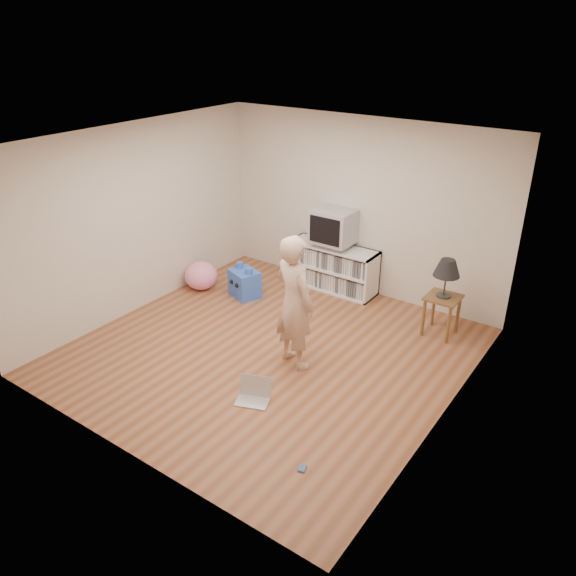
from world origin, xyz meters
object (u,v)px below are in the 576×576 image
(side_table, at_px, (442,306))
(media_unit, at_px, (333,267))
(person, at_px, (294,302))
(table_lamp, at_px, (447,269))
(plush_blue, at_px, (245,283))
(dvd_deck, at_px, (333,244))
(plush_pink, at_px, (201,276))
(crt_tv, at_px, (334,226))
(laptop, at_px, (254,394))

(side_table, bearing_deg, media_unit, 168.43)
(side_table, distance_m, person, 2.09)
(table_lamp, bearing_deg, plush_blue, -167.71)
(dvd_deck, xyz_separation_m, plush_blue, (-0.93, -0.98, -0.52))
(table_lamp, bearing_deg, media_unit, 168.43)
(plush_blue, xyz_separation_m, plush_pink, (-0.71, -0.18, 0.00))
(side_table, relative_size, person, 0.33)
(media_unit, height_order, person, person)
(table_lamp, height_order, plush_pink, table_lamp)
(media_unit, bearing_deg, crt_tv, -90.00)
(table_lamp, bearing_deg, plush_pink, -167.30)
(media_unit, relative_size, crt_tv, 2.33)
(media_unit, relative_size, plush_blue, 2.67)
(crt_tv, distance_m, table_lamp, 1.92)
(crt_tv, xyz_separation_m, person, (0.70, -2.05, -0.20))
(side_table, relative_size, table_lamp, 1.07)
(side_table, distance_m, plush_pink, 3.62)
(side_table, xyz_separation_m, laptop, (-1.13, -2.53, -0.35))
(crt_tv, relative_size, side_table, 1.09)
(person, bearing_deg, laptop, 110.47)
(media_unit, relative_size, person, 0.85)
(laptop, xyz_separation_m, plush_pink, (-2.40, 1.73, 0.15))
(dvd_deck, distance_m, side_table, 1.95)
(media_unit, bearing_deg, plush_pink, -144.30)
(dvd_deck, relative_size, side_table, 0.82)
(dvd_deck, bearing_deg, person, -71.08)
(dvd_deck, xyz_separation_m, laptop, (0.75, -2.90, -0.67))
(dvd_deck, distance_m, plush_blue, 1.45)
(plush_blue, height_order, plush_pink, plush_blue)
(media_unit, xyz_separation_m, side_table, (1.88, -0.39, 0.07))
(table_lamp, relative_size, laptop, 1.19)
(crt_tv, distance_m, laptop, 3.14)
(media_unit, distance_m, side_table, 1.92)
(plush_pink, bearing_deg, side_table, 12.70)
(media_unit, height_order, side_table, media_unit)
(media_unit, relative_size, laptop, 3.22)
(dvd_deck, xyz_separation_m, plush_pink, (-1.64, -1.17, -0.52))
(crt_tv, xyz_separation_m, plush_blue, (-0.93, -0.98, -0.81))
(crt_tv, height_order, table_lamp, crt_tv)
(crt_tv, height_order, person, person)
(plush_blue, bearing_deg, dvd_deck, 66.87)
(table_lamp, distance_m, person, 2.06)
(dvd_deck, height_order, plush_blue, dvd_deck)
(table_lamp, bearing_deg, dvd_deck, 168.89)
(person, relative_size, laptop, 3.80)
(media_unit, relative_size, plush_pink, 2.77)
(side_table, bearing_deg, plush_pink, -167.30)
(side_table, xyz_separation_m, plush_pink, (-3.53, -0.80, -0.20))
(side_table, distance_m, laptop, 2.79)
(table_lamp, xyz_separation_m, laptop, (-1.13, -2.53, -0.87))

